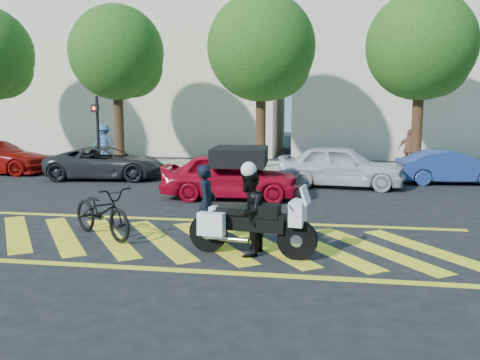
% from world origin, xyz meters
% --- Properties ---
extents(ground, '(90.00, 90.00, 0.00)m').
position_xyz_m(ground, '(0.00, 0.00, 0.00)').
color(ground, black).
rests_on(ground, ground).
extents(sidewalk, '(60.00, 5.00, 0.15)m').
position_xyz_m(sidewalk, '(0.00, 12.00, 0.07)').
color(sidewalk, '#9E998E').
rests_on(sidewalk, ground).
extents(crosswalk, '(12.33, 4.00, 0.01)m').
position_xyz_m(crosswalk, '(-0.04, 0.00, 0.00)').
color(crosswalk, yellow).
rests_on(crosswalk, ground).
extents(building_left, '(16.00, 8.00, 10.00)m').
position_xyz_m(building_left, '(-8.00, 21.00, 5.00)').
color(building_left, beige).
rests_on(building_left, ground).
extents(building_right, '(16.00, 8.00, 11.00)m').
position_xyz_m(building_right, '(9.00, 21.00, 5.50)').
color(building_right, beige).
rests_on(building_right, ground).
extents(tree_left, '(4.20, 4.20, 7.26)m').
position_xyz_m(tree_left, '(-6.37, 12.06, 4.99)').
color(tree_left, black).
rests_on(tree_left, ground).
extents(tree_center, '(4.60, 4.60, 7.56)m').
position_xyz_m(tree_center, '(0.13, 12.06, 5.10)').
color(tree_center, black).
rests_on(tree_center, ground).
extents(tree_right, '(4.40, 4.40, 7.41)m').
position_xyz_m(tree_right, '(6.63, 12.06, 5.05)').
color(tree_right, black).
rests_on(tree_right, ground).
extents(signal_pole, '(0.28, 0.43, 3.20)m').
position_xyz_m(signal_pole, '(-6.50, 9.74, 1.92)').
color(signal_pole, black).
rests_on(signal_pole, ground).
extents(officer_bike, '(0.44, 0.62, 1.61)m').
position_xyz_m(officer_bike, '(0.42, -0.02, 0.80)').
color(officer_bike, black).
rests_on(officer_bike, ground).
extents(bicycle, '(2.15, 1.82, 1.11)m').
position_xyz_m(bicycle, '(-1.89, 0.02, 0.55)').
color(bicycle, black).
rests_on(bicycle, ground).
extents(police_motorcycle, '(2.47, 0.91, 1.09)m').
position_xyz_m(police_motorcycle, '(1.42, -0.80, 0.59)').
color(police_motorcycle, black).
rests_on(police_motorcycle, ground).
extents(officer_moto, '(0.73, 0.88, 1.63)m').
position_xyz_m(officer_moto, '(1.40, -0.81, 0.82)').
color(officer_moto, black).
rests_on(officer_moto, ground).
extents(red_convertible, '(4.25, 1.93, 1.42)m').
position_xyz_m(red_convertible, '(-0.02, 4.96, 0.71)').
color(red_convertible, '#A7071E').
rests_on(red_convertible, ground).
extents(parked_mid_left, '(4.70, 2.58, 1.25)m').
position_xyz_m(parked_mid_left, '(-5.50, 8.30, 0.62)').
color(parked_mid_left, black).
rests_on(parked_mid_left, ground).
extents(parked_mid_right, '(4.48, 2.23, 1.47)m').
position_xyz_m(parked_mid_right, '(3.33, 7.80, 0.73)').
color(parked_mid_right, silver).
rests_on(parked_mid_right, ground).
extents(parked_right, '(3.83, 1.67, 1.22)m').
position_xyz_m(parked_right, '(7.26, 9.20, 0.61)').
color(parked_right, navy).
rests_on(parked_right, ground).
extents(pedestrian_left, '(1.30, 1.00, 1.77)m').
position_xyz_m(pedestrian_left, '(-7.65, 12.90, 1.04)').
color(pedestrian_left, '#33598D').
rests_on(pedestrian_left, sidewalk).
extents(pedestrian_right, '(1.06, 0.88, 1.69)m').
position_xyz_m(pedestrian_right, '(6.26, 12.05, 0.99)').
color(pedestrian_right, brown).
rests_on(pedestrian_right, sidewalk).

